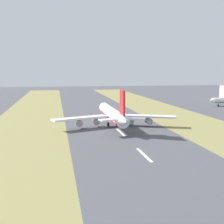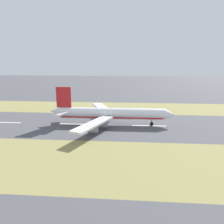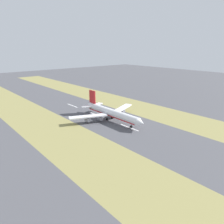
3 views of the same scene
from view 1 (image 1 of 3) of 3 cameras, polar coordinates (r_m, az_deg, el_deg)
ground_plane at (r=165.04m, az=0.27°, el=-2.48°), size 800.00×800.00×0.00m
grass_median_west at (r=163.10m, az=-15.50°, el=-2.88°), size 40.00×600.00×0.01m
grass_median_east at (r=178.66m, az=14.61°, el=-1.94°), size 40.00×600.00×0.01m
centreline_dash_near at (r=109.44m, az=5.89°, el=-7.79°), size 1.20×18.00×0.01m
centreline_dash_mid at (r=147.23m, az=1.58°, el=-3.72°), size 1.20×18.00×0.01m
centreline_dash_far at (r=185.95m, az=-0.94°, el=-1.32°), size 1.20×18.00×0.01m
airplane_main_jet at (r=163.63m, az=0.12°, el=-0.43°), size 64.14×67.00×20.20m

